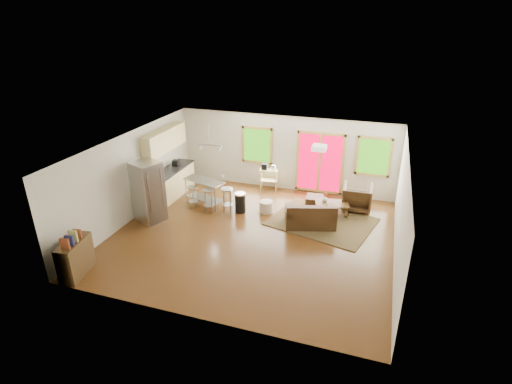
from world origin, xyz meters
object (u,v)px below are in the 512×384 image
(loveseat, at_px, (310,217))
(kitchen_cart, at_px, (268,172))
(rug, at_px, (322,222))
(coffee_table, at_px, (332,205))
(armchair, at_px, (357,196))
(ottoman, at_px, (315,202))
(island, at_px, (204,188))
(refrigerator, at_px, (149,192))

(loveseat, distance_m, kitchen_cart, 2.94)
(rug, relative_size, loveseat, 1.78)
(coffee_table, distance_m, kitchen_cart, 2.74)
(armchair, xyz_separation_m, ottoman, (-1.28, -0.23, -0.27))
(island, distance_m, kitchen_cart, 2.42)
(loveseat, xyz_separation_m, island, (-3.51, 0.37, 0.28))
(loveseat, relative_size, island, 1.11)
(coffee_table, height_order, kitchen_cart, kitchen_cart)
(refrigerator, bearing_deg, ottoman, 51.11)
(ottoman, height_order, refrigerator, refrigerator)
(refrigerator, bearing_deg, rug, 39.37)
(refrigerator, relative_size, island, 1.27)
(refrigerator, bearing_deg, coffee_table, 44.50)
(loveseat, height_order, refrigerator, refrigerator)
(rug, height_order, coffee_table, coffee_table)
(coffee_table, bearing_deg, refrigerator, -158.14)
(rug, bearing_deg, island, 179.84)
(rug, xyz_separation_m, island, (-3.80, 0.01, 0.57))
(armchair, distance_m, ottoman, 1.33)
(coffee_table, height_order, island, island)
(loveseat, height_order, armchair, armchair)
(refrigerator, height_order, island, refrigerator)
(rug, relative_size, refrigerator, 1.56)
(coffee_table, xyz_separation_m, island, (-3.99, -0.56, 0.24))
(coffee_table, distance_m, refrigerator, 5.48)
(refrigerator, xyz_separation_m, kitchen_cart, (2.66, 3.30, -0.26))
(kitchen_cart, bearing_deg, refrigerator, -128.84)
(ottoman, distance_m, refrigerator, 5.13)
(kitchen_cart, bearing_deg, coffee_table, -27.82)
(rug, distance_m, armchair, 1.54)
(coffee_table, bearing_deg, rug, -108.69)
(rug, distance_m, refrigerator, 5.16)
(loveseat, relative_size, armchair, 1.78)
(ottoman, bearing_deg, coffee_table, -33.34)
(armchair, bearing_deg, island, 12.19)
(rug, distance_m, coffee_table, 0.68)
(armchair, bearing_deg, kitchen_cart, -13.77)
(rug, height_order, kitchen_cart, kitchen_cart)
(rug, bearing_deg, refrigerator, -163.27)
(ottoman, xyz_separation_m, kitchen_cart, (-1.81, 0.88, 0.47))
(rug, relative_size, coffee_table, 2.55)
(loveseat, relative_size, refrigerator, 0.88)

